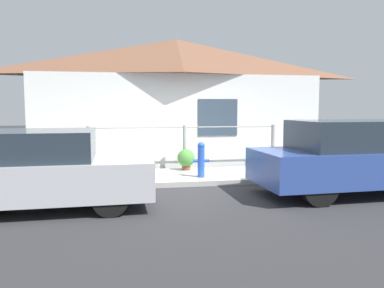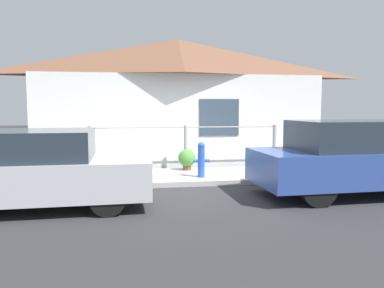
{
  "view_description": "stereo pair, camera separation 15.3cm",
  "coord_description": "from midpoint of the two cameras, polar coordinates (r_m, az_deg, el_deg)",
  "views": [
    {
      "loc": [
        -1.48,
        -7.8,
        1.7
      ],
      "look_at": [
        -0.05,
        0.3,
        0.9
      ],
      "focal_mm": 35.0,
      "sensor_mm": 36.0,
      "label": 1
    },
    {
      "loc": [
        -1.33,
        -7.83,
        1.7
      ],
      "look_at": [
        -0.05,
        0.3,
        0.9
      ],
      "focal_mm": 35.0,
      "sensor_mm": 36.0,
      "label": 2
    }
  ],
  "objects": [
    {
      "name": "ground_plane",
      "position": [
        8.12,
        0.2,
        -6.53
      ],
      "size": [
        60.0,
        60.0,
        0.0
      ],
      "primitive_type": "plane",
      "color": "#2D2D30"
    },
    {
      "name": "sidewalk",
      "position": [
        9.0,
        -0.83,
        -4.97
      ],
      "size": [
        24.0,
        1.83,
        0.11
      ],
      "color": "#B2AFA8",
      "rests_on": "ground_plane"
    },
    {
      "name": "house",
      "position": [
        11.16,
        -2.73,
        11.96
      ],
      "size": [
        8.36,
        2.23,
        3.7
      ],
      "color": "white",
      "rests_on": "ground_plane"
    },
    {
      "name": "fence",
      "position": [
        9.65,
        -1.56,
        -0.15
      ],
      "size": [
        4.9,
        0.1,
        1.13
      ],
      "color": "#999993",
      "rests_on": "sidewalk"
    },
    {
      "name": "car_left",
      "position": [
        6.87,
        -22.82,
        -3.61
      ],
      "size": [
        3.72,
        1.9,
        1.32
      ],
      "rotation": [
        0.0,
        0.0,
        0.03
      ],
      "color": "#B7B7BC",
      "rests_on": "ground_plane"
    },
    {
      "name": "car_right",
      "position": [
        8.02,
        23.64,
        -1.89
      ],
      "size": [
        4.27,
        1.78,
        1.45
      ],
      "rotation": [
        0.0,
        0.0,
        0.04
      ],
      "color": "#2D4793",
      "rests_on": "ground_plane"
    },
    {
      "name": "fire_hydrant",
      "position": [
        8.53,
        0.88,
        -2.27
      ],
      "size": [
        0.38,
        0.17,
        0.81
      ],
      "color": "blue",
      "rests_on": "sidewalk"
    },
    {
      "name": "potted_plant_near_hydrant",
      "position": [
        9.53,
        -1.37,
        -2.23
      ],
      "size": [
        0.45,
        0.45,
        0.53
      ],
      "color": "brown",
      "rests_on": "sidewalk"
    }
  ]
}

